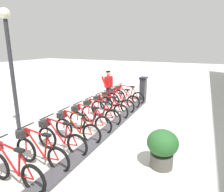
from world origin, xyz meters
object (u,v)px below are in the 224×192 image
(bike_docked_6, at_px, (75,128))
(bike_docked_7, at_px, (59,138))
(bike_docked_2, at_px, (115,103))
(bike_docked_9, at_px, (12,167))
(bike_docked_5, at_px, (88,120))
(lamp_post, at_px, (10,57))
(payment_kiosk, at_px, (143,88))
(bike_docked_0, at_px, (127,95))
(bike_docked_4, at_px, (99,113))
(bike_docked_3, at_px, (107,108))
(worker_near_rack, at_px, (108,85))
(bike_docked_8, at_px, (39,151))
(planter_bush, at_px, (162,147))
(bike_docked_1, at_px, (121,99))

(bike_docked_6, distance_m, bike_docked_7, 0.76)
(bike_docked_2, xyz_separation_m, bike_docked_9, (0.00, 5.30, 0.00))
(bike_docked_5, height_order, lamp_post, lamp_post)
(payment_kiosk, height_order, bike_docked_6, payment_kiosk)
(bike_docked_0, bearing_deg, bike_docked_2, 90.00)
(bike_docked_4, xyz_separation_m, bike_docked_7, (0.00, 2.27, 0.00))
(bike_docked_3, height_order, bike_docked_5, same)
(bike_docked_3, relative_size, bike_docked_9, 1.00)
(bike_docked_4, distance_m, bike_docked_6, 1.51)
(bike_docked_9, distance_m, worker_near_rack, 6.68)
(bike_docked_3, relative_size, worker_near_rack, 1.04)
(bike_docked_4, xyz_separation_m, bike_docked_9, (0.00, 3.78, 0.00))
(payment_kiosk, distance_m, bike_docked_3, 3.25)
(worker_near_rack, xyz_separation_m, lamp_post, (0.89, 4.87, 1.69))
(bike_docked_9, height_order, lamp_post, lamp_post)
(bike_docked_9, bearing_deg, worker_near_rack, -81.70)
(bike_docked_5, distance_m, bike_docked_8, 2.27)
(bike_docked_0, height_order, planter_bush, bike_docked_0)
(payment_kiosk, relative_size, bike_docked_1, 0.74)
(bike_docked_0, distance_m, lamp_post, 5.83)
(bike_docked_5, distance_m, worker_near_rack, 3.73)
(bike_docked_7, bearing_deg, bike_docked_5, -90.00)
(bike_docked_3, distance_m, lamp_post, 4.01)
(bike_docked_0, height_order, bike_docked_8, same)
(bike_docked_0, height_order, bike_docked_2, same)
(bike_docked_1, bearing_deg, bike_docked_7, 90.00)
(bike_docked_4, distance_m, planter_bush, 3.26)
(bike_docked_4, height_order, bike_docked_5, same)
(bike_docked_7, bearing_deg, worker_near_rack, -79.28)
(bike_docked_2, bearing_deg, bike_docked_3, 90.00)
(planter_bush, bearing_deg, payment_kiosk, -69.14)
(worker_near_rack, relative_size, planter_bush, 1.71)
(worker_near_rack, bearing_deg, bike_docked_2, 126.52)
(bike_docked_6, bearing_deg, payment_kiosk, -95.98)
(bike_docked_3, height_order, bike_docked_9, same)
(bike_docked_9, relative_size, worker_near_rack, 1.04)
(bike_docked_0, xyz_separation_m, worker_near_rack, (0.96, 0.21, 0.48))
(bike_docked_1, distance_m, bike_docked_4, 2.27)
(bike_docked_3, bearing_deg, worker_near_rack, -64.92)
(bike_docked_1, height_order, bike_docked_3, same)
(payment_kiosk, xyz_separation_m, bike_docked_2, (0.57, 2.43, -0.24))
(bike_docked_2, bearing_deg, bike_docked_5, 90.00)
(bike_docked_1, relative_size, bike_docked_9, 1.00)
(bike_docked_1, height_order, bike_docked_4, same)
(bike_docked_2, bearing_deg, bike_docked_7, 90.00)
(bike_docked_3, distance_m, bike_docked_8, 3.78)
(worker_near_rack, bearing_deg, bike_docked_0, -167.52)
(bike_docked_4, relative_size, bike_docked_7, 1.00)
(bike_docked_1, relative_size, bike_docked_2, 1.00)
(bike_docked_1, height_order, bike_docked_9, same)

